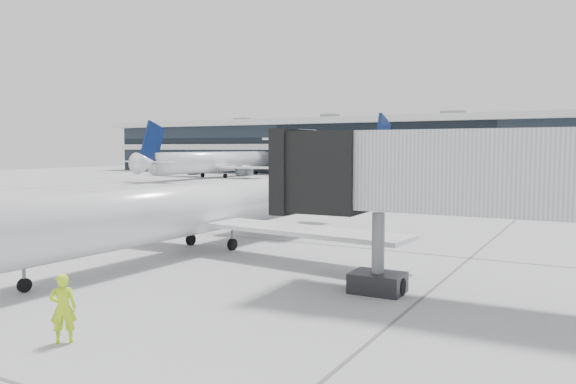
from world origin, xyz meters
The scene contains 8 objects.
ground centered at (0.00, 0.00, 0.00)m, with size 220.00×220.00×0.00m, color gray.
terminal centered at (0.00, 82.00, 5.00)m, with size 170.00×22.00×10.00m, color black.
bg_jet_left centered at (-45.00, 55.00, 0.00)m, with size 32.00×40.00×9.60m, color white, non-canonical shape.
bg_jet_center centered at (-8.00, 55.00, 0.00)m, with size 32.00×40.00×9.60m, color white, non-canonical shape.
regional_jet centered at (-2.80, -4.84, 2.26)m, with size 22.94×28.58×6.61m.
ramp_worker centered at (2.66, -17.63, 0.97)m, with size 0.71×0.46×1.94m, color #BFF71A.
traffic_cone centered at (-10.68, 9.65, 0.27)m, with size 0.51×0.51×0.57m.
far_tug centered at (-21.93, 33.77, 0.58)m, with size 1.51×2.20×1.29m.
Camera 1 is at (15.41, -27.77, 5.37)m, focal length 35.00 mm.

